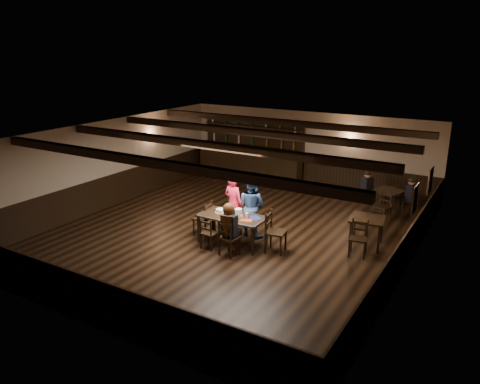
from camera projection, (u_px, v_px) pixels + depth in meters
The scene contains 25 objects.
ground at pixel (232, 234), 12.57m from camera, with size 10.00×10.00×0.00m, color black.
room_shell at pixel (233, 171), 12.07m from camera, with size 9.02×10.02×2.71m.
dining_table at pixel (232, 219), 11.76m from camera, with size 1.70×0.87×0.75m.
chair_near_left at pixel (208, 231), 11.50m from camera, with size 0.39×0.37×0.80m.
chair_near_right at pixel (227, 236), 11.08m from camera, with size 0.47×0.45×0.89m.
chair_end_left at pixel (205, 216), 12.35m from camera, with size 0.46×0.47×0.93m.
chair_end_right at pixel (273, 228), 11.34m from camera, with size 0.52×0.54×1.02m.
chair_far_pushed at pixel (233, 205), 13.39m from camera, with size 0.44×0.42×0.80m.
woman_pink at pixel (234, 204), 12.40m from camera, with size 0.60×0.39×1.63m, color red.
man_blue at pixel (251, 206), 12.26m from camera, with size 0.79×0.62×1.63m, color navy.
seated_person at pixel (229, 222), 11.02m from camera, with size 0.37×0.55×0.89m.
cake at pixel (221, 211), 11.97m from camera, with size 0.30×0.30×0.09m.
plate_stack_a at pixel (231, 214), 11.64m from camera, with size 0.15×0.15×0.14m, color white.
plate_stack_b at pixel (239, 213), 11.64m from camera, with size 0.18×0.18×0.21m, color white.
tea_light at pixel (237, 214), 11.78m from camera, with size 0.06×0.06×0.06m.
salt_shaker at pixel (242, 217), 11.50m from camera, with size 0.04×0.04×0.10m, color silver.
pepper_shaker at pixel (245, 218), 11.50m from camera, with size 0.03×0.03×0.08m, color #A5A8AD.
drink_glass at pixel (247, 215), 11.64m from camera, with size 0.07×0.07×0.11m, color silver.
menu_red at pixel (246, 220), 11.45m from camera, with size 0.31×0.21×0.00m, color #9C2F11.
menu_blue at pixel (255, 218), 11.60m from camera, with size 0.33×0.23×0.00m, color navy.
bar_counter at pixel (251, 162), 17.25m from camera, with size 4.23×0.70×2.20m.
back_table_a at pixel (367, 222), 11.61m from camera, with size 0.94×0.94×0.75m.
back_table_b at pixel (389, 194), 13.85m from camera, with size 0.96×0.96×0.75m.
bg_patron_left at pixel (367, 183), 14.22m from camera, with size 0.34×0.43×0.78m.
bg_patron_right at pixel (411, 190), 13.61m from camera, with size 0.26×0.38×0.73m.
Camera 1 is at (6.17, -9.90, 4.83)m, focal length 35.00 mm.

